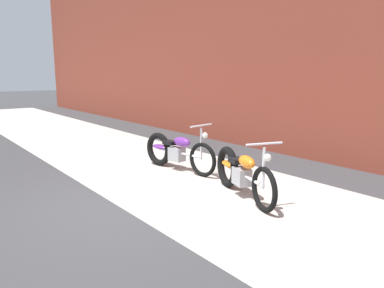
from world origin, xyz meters
name	(u,v)px	position (x,y,z in m)	size (l,w,h in m)	color
ground_plane	(120,207)	(0.00, 0.00, 0.00)	(80.00, 80.00, 0.00)	#38383A
sidewalk_slab	(208,186)	(0.00, 1.75, 0.00)	(36.00, 3.50, 0.01)	#B2ADA3
brick_building_wall	(329,17)	(0.00, 5.20, 3.21)	(36.00, 0.50, 6.42)	brown
motorcycle_purple	(174,151)	(-1.34, 1.95, 0.40)	(2.00, 0.59, 1.03)	black
motorcycle_orange	(240,172)	(0.71, 1.85, 0.40)	(1.93, 0.87, 1.03)	black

